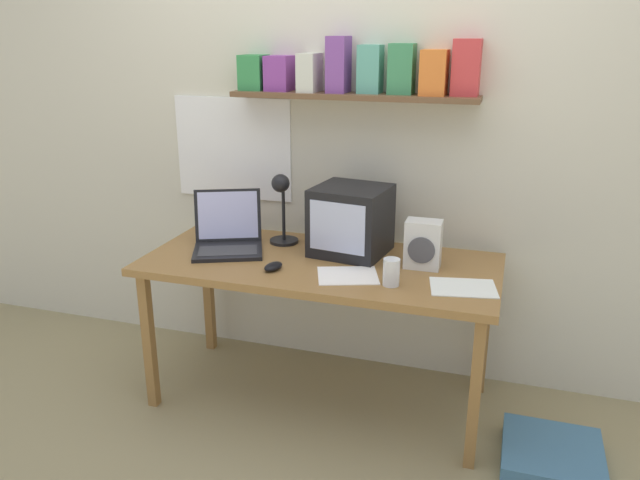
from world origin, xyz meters
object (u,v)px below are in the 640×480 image
at_px(desk_lamp, 282,203).
at_px(loose_paper_near_laptop, 463,288).
at_px(juice_glass, 391,273).
at_px(space_heater, 423,244).
at_px(corner_desk, 320,273).
at_px(computer_mouse, 273,266).
at_px(crt_monitor, 351,220).
at_px(floor_cushion, 552,456).
at_px(laptop, 228,235).
at_px(printed_handout, 348,276).

relative_size(desk_lamp, loose_paper_near_laptop, 1.20).
bearing_deg(juice_glass, space_heater, 69.78).
bearing_deg(corner_desk, computer_mouse, -133.48).
bearing_deg(desk_lamp, loose_paper_near_laptop, -26.20).
xyz_separation_m(crt_monitor, desk_lamp, (-0.35, 0.01, 0.05)).
xyz_separation_m(corner_desk, floor_cushion, (1.06, -0.19, -0.61)).
distance_m(space_heater, floor_cushion, 1.02).
bearing_deg(crt_monitor, laptop, -159.94).
distance_m(corner_desk, crt_monitor, 0.28).
bearing_deg(space_heater, printed_handout, -145.58).
relative_size(juice_glass, floor_cushion, 0.29).
bearing_deg(space_heater, desk_lamp, 170.78).
relative_size(corner_desk, printed_handout, 5.20).
bearing_deg(juice_glass, crt_monitor, 128.02).
height_order(desk_lamp, floor_cushion, desk_lamp).
relative_size(juice_glass, computer_mouse, 0.98).
distance_m(laptop, desk_lamp, 0.30).
bearing_deg(laptop, space_heater, -21.53).
distance_m(laptop, floor_cushion, 1.72).
relative_size(crt_monitor, laptop, 0.88).
distance_m(corner_desk, laptop, 0.49).
bearing_deg(floor_cushion, loose_paper_near_laptop, 170.64).
height_order(desk_lamp, juice_glass, desk_lamp).
bearing_deg(space_heater, juice_glass, -111.01).
height_order(loose_paper_near_laptop, floor_cushion, loose_paper_near_laptop).
xyz_separation_m(crt_monitor, computer_mouse, (-0.26, -0.32, -0.14)).
relative_size(crt_monitor, loose_paper_near_laptop, 1.24).
relative_size(crt_monitor, printed_handout, 1.18).
bearing_deg(juice_glass, printed_handout, 167.64).
distance_m(corner_desk, space_heater, 0.49).
height_order(printed_handout, floor_cushion, printed_handout).
xyz_separation_m(space_heater, floor_cushion, (0.61, -0.25, -0.78)).
relative_size(laptop, desk_lamp, 1.16).
bearing_deg(corner_desk, loose_paper_near_laptop, -10.85).
distance_m(computer_mouse, printed_handout, 0.33).
height_order(computer_mouse, printed_handout, computer_mouse).
bearing_deg(juice_glass, corner_desk, 153.29).
height_order(corner_desk, floor_cushion, corner_desk).
bearing_deg(crt_monitor, floor_cushion, -11.60).
xyz_separation_m(laptop, juice_glass, (0.83, -0.21, -0.02)).
bearing_deg(crt_monitor, corner_desk, -115.89).
height_order(laptop, floor_cushion, laptop).
bearing_deg(loose_paper_near_laptop, crt_monitor, 153.26).
distance_m(juice_glass, loose_paper_near_laptop, 0.30).
bearing_deg(juice_glass, desk_lamp, 150.27).
xyz_separation_m(corner_desk, desk_lamp, (-0.24, 0.16, 0.27)).
bearing_deg(juice_glass, computer_mouse, 178.48).
height_order(desk_lamp, printed_handout, desk_lamp).
height_order(corner_desk, space_heater, space_heater).
distance_m(crt_monitor, space_heater, 0.37).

